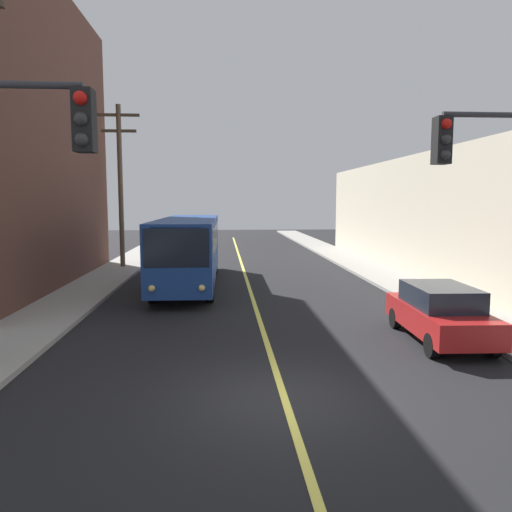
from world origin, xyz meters
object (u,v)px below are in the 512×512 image
Objects in this scene: city_bus at (189,247)px; fire_hydrant at (457,301)px; utility_pole_mid at (120,178)px; parked_car_red at (440,312)px.

fire_hydrant is at bearing -37.46° from city_bus.
fire_hydrant is at bearing -43.77° from utility_pole_mid.
city_bus is at bearing 127.49° from parked_car_red.
city_bus is 1.29× the size of utility_pole_mid.
city_bus is at bearing -54.19° from utility_pole_mid.
parked_car_red is 3.35m from fire_hydrant.
utility_pole_mid is (-4.34, 6.01, 3.53)m from city_bus.
city_bus is 12.25m from fire_hydrant.
parked_car_red is 20.73m from utility_pole_mid.
city_bus is at bearing 142.54° from fire_hydrant.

